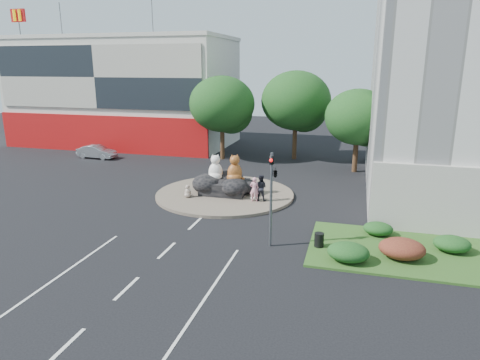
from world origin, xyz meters
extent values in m
plane|color=black|center=(0.00, 0.00, 0.00)|extent=(120.00, 120.00, 0.00)
cylinder|color=brown|center=(0.00, 10.00, 0.10)|extent=(10.00, 10.00, 0.20)
cube|color=silver|center=(-18.00, 28.00, 6.00)|extent=(25.00, 12.00, 12.00)
cube|color=#AC0F10|center=(-18.00, 21.95, 2.00)|extent=(25.00, 0.30, 4.00)
cube|color=#B2AD9E|center=(-18.00, 21.90, 8.00)|extent=(24.00, 0.15, 6.50)
cube|color=silver|center=(-18.00, 28.00, 12.20)|extent=(25.20, 12.20, 0.40)
cylinder|color=#595B60|center=(-26.00, 28.00, 14.40)|extent=(0.10, 0.10, 4.00)
cylinder|color=#595B60|center=(-15.00, 30.00, 14.90)|extent=(0.10, 0.10, 5.00)
cube|color=#AC0F10|center=(-28.50, 24.00, 14.60)|extent=(1.80, 0.25, 1.40)
cube|color=#31511B|center=(12.00, 3.00, 0.06)|extent=(10.00, 6.00, 0.12)
cylinder|color=#382314|center=(-4.00, 22.00, 1.87)|extent=(0.44, 0.44, 3.74)
ellipsoid|color=#133D17|center=(-4.00, 22.00, 5.53)|extent=(6.46, 6.46, 5.49)
sphere|color=#133D17|center=(-3.20, 22.50, 4.68)|extent=(4.25, 4.25, 4.25)
sphere|color=#133D17|center=(-4.70, 21.70, 4.93)|extent=(3.74, 3.74, 3.74)
cylinder|color=#382314|center=(3.00, 24.00, 1.98)|extent=(0.44, 0.44, 3.96)
ellipsoid|color=#133D17|center=(3.00, 24.00, 5.85)|extent=(6.84, 6.84, 5.81)
sphere|color=#133D17|center=(3.80, 24.50, 4.95)|extent=(4.50, 4.50, 4.50)
sphere|color=#133D17|center=(2.30, 23.70, 5.22)|extent=(3.96, 3.96, 3.96)
cylinder|color=#382314|center=(9.00, 20.00, 1.65)|extent=(0.44, 0.44, 3.30)
ellipsoid|color=#133D17|center=(9.00, 20.00, 4.88)|extent=(5.70, 5.70, 4.84)
sphere|color=#133D17|center=(9.80, 20.50, 4.12)|extent=(3.75, 3.75, 3.75)
sphere|color=#133D17|center=(8.30, 19.70, 4.35)|extent=(3.30, 3.30, 3.30)
ellipsoid|color=#133D17|center=(9.00, 1.00, 0.57)|extent=(2.00, 1.60, 0.90)
ellipsoid|color=#521516|center=(11.50, 2.00, 0.61)|extent=(2.20, 1.76, 0.99)
ellipsoid|color=#133D17|center=(14.00, 3.50, 0.53)|extent=(1.80, 1.44, 0.81)
ellipsoid|color=#133D17|center=(10.50, 4.80, 0.48)|extent=(1.60, 1.28, 0.72)
cylinder|color=#595B60|center=(5.00, 2.00, 2.50)|extent=(0.14, 0.14, 5.00)
imported|color=black|center=(5.00, 2.00, 4.20)|extent=(0.21, 0.26, 1.30)
imported|color=black|center=(5.20, 2.00, 4.00)|extent=(0.26, 1.24, 0.50)
sphere|color=red|center=(5.00, 1.82, 4.65)|extent=(0.18, 0.18, 0.18)
cylinder|color=#595B60|center=(13.00, 8.00, 4.00)|extent=(0.18, 0.18, 8.00)
cylinder|color=#595B60|center=(12.00, 8.00, 8.00)|extent=(2.00, 0.12, 0.12)
cube|color=silver|center=(11.00, 8.00, 7.90)|extent=(0.50, 0.22, 0.12)
imported|color=pink|center=(2.55, 8.60, 1.05)|extent=(0.67, 0.49, 1.71)
imported|color=#22212A|center=(2.90, 8.92, 1.11)|extent=(0.90, 0.71, 1.82)
imported|color=#ADB0B5|center=(-16.49, 18.93, 0.67)|extent=(4.16, 1.64, 1.35)
cylinder|color=black|center=(7.50, 2.34, 0.49)|extent=(0.65, 0.65, 0.74)
camera|label=1|loc=(9.01, -18.51, 9.19)|focal=32.00mm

